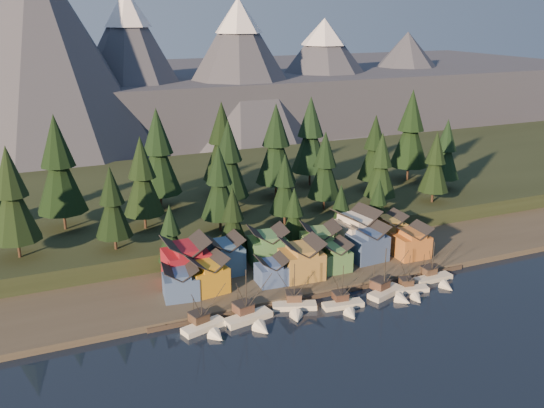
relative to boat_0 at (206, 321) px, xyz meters
name	(u,v)px	position (x,y,z in m)	size (l,w,h in m)	color
ground	(355,327)	(28.67, -10.65, -2.36)	(500.00, 500.00, 0.00)	black
shore_strip	(276,255)	(28.67, 29.35, -1.61)	(400.00, 50.00, 1.50)	#3D372C
hillside	(216,196)	(28.67, 79.35, 0.64)	(420.00, 100.00, 6.00)	black
dock	(318,292)	(28.67, 5.85, -1.86)	(80.00, 4.00, 1.00)	#41392E
mountain_ridge	(128,86)	(24.47, 202.94, 23.69)	(560.00, 190.00, 90.00)	#4A4D5F
boat_0	(206,321)	(0.00, 0.00, 0.00)	(10.04, 10.64, 11.98)	white
boat_1	(251,312)	(9.62, -0.43, 0.09)	(11.23, 11.85, 12.79)	silver
boat_2	(295,302)	(20.36, 0.79, -0.18)	(10.37, 10.85, 11.51)	beige
boat_3	(345,301)	(30.70, -2.92, -0.34)	(9.62, 10.27, 10.74)	beige
boat_4	(390,286)	(43.09, -1.71, 0.18)	(10.17, 10.84, 12.62)	beige
boat_5	(411,287)	(48.49, -2.41, -0.60)	(9.76, 10.30, 9.83)	beige
boat_6	(437,275)	(57.76, 0.23, -0.36)	(10.10, 10.97, 10.92)	beige
house_front_0	(180,281)	(-1.35, 14.14, 3.09)	(8.40, 8.04, 7.52)	#36507F
house_front_1	(207,273)	(5.00, 14.72, 3.59)	(9.24, 8.96, 8.48)	#C58D1B
house_front_2	(271,270)	(19.98, 12.78, 2.55)	(6.97, 7.02, 6.50)	#3A548B
house_front_3	(302,258)	(27.93, 13.03, 4.10)	(9.74, 9.33, 9.45)	olive
house_front_4	(334,255)	(37.11, 13.91, 2.99)	(7.39, 7.94, 7.34)	#447740
house_front_5	(367,241)	(48.02, 15.93, 4.06)	(9.41, 8.65, 9.38)	#324976
house_front_6	(411,240)	(59.40, 13.19, 3.52)	(8.60, 8.15, 8.35)	#AC642C
house_back_0	(186,259)	(2.10, 21.54, 4.81)	(10.05, 9.66, 10.81)	maroon
house_back_1	(225,254)	(12.06, 22.90, 3.98)	(8.29, 8.40, 9.23)	#35567D
house_back_2	(268,245)	(23.69, 23.53, 4.16)	(9.95, 9.30, 9.57)	#3E7443
house_back_3	(320,240)	(37.27, 21.41, 4.02)	(10.66, 9.89, 9.30)	#527E44
house_back_4	(355,229)	(48.54, 22.75, 4.98)	(11.61, 11.27, 11.13)	silver
house_back_5	(388,228)	(58.94, 22.83, 3.73)	(8.03, 8.12, 8.76)	olive
tree_hill_0	(12,198)	(-33.33, 41.35, 18.60)	(11.75, 11.75, 27.37)	#332319
tree_hill_1	(59,168)	(-21.33, 57.35, 20.73)	(13.42, 13.42, 31.27)	#332319
tree_hill_2	(112,204)	(-11.33, 37.35, 15.24)	(9.12, 9.12, 21.24)	#332319
tree_hill_3	(142,179)	(-1.33, 49.35, 17.49)	(10.88, 10.88, 25.35)	#332319
tree_hill_4	(158,155)	(6.67, 64.35, 20.09)	(12.92, 12.92, 30.09)	#332319
tree_hill_5	(219,185)	(16.67, 39.35, 16.47)	(10.08, 10.08, 23.47)	#332319
tree_hill_6	(229,162)	(24.67, 54.35, 18.42)	(11.61, 11.61, 27.05)	#332319
tree_hill_7	(285,186)	(34.67, 37.35, 14.52)	(8.55, 8.55, 19.91)	#332319
tree_hill_8	(276,147)	(42.67, 61.35, 19.83)	(12.71, 12.71, 29.61)	#332319
tree_hill_9	(325,167)	(50.67, 44.35, 16.46)	(10.07, 10.07, 23.47)	#332319
tree_hill_10	(310,137)	(58.67, 69.35, 19.96)	(12.82, 12.82, 29.85)	#332319
tree_hill_11	(381,167)	(66.67, 39.35, 16.07)	(9.77, 9.77, 22.76)	#332319
tree_hill_12	(375,150)	(74.67, 55.35, 17.25)	(10.69, 10.69, 24.91)	#332319
tree_hill_13	(435,164)	(84.67, 37.35, 15.67)	(9.45, 9.45, 22.02)	#332319
tree_hill_14	(411,131)	(92.67, 61.35, 20.70)	(13.40, 13.40, 31.21)	#332319
tree_hill_15	(222,144)	(28.67, 71.35, 19.86)	(12.73, 12.73, 29.67)	#332319
tree_hill_17	(446,151)	(96.67, 47.35, 16.37)	(10.00, 10.00, 23.31)	#332319
tree_shore_0	(171,235)	(0.67, 29.35, 8.39)	(7.28, 7.28, 16.95)	#332319
tree_shore_1	(233,221)	(16.67, 29.35, 9.74)	(8.34, 8.34, 19.42)	#332319
tree_shore_2	(294,216)	(33.67, 29.35, 8.61)	(7.45, 7.45, 17.35)	#332319
tree_shore_3	(341,211)	(47.67, 29.35, 8.12)	(7.07, 7.07, 16.46)	#332319
tree_shore_4	(378,205)	(59.67, 29.35, 8.35)	(7.24, 7.24, 16.88)	#332319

